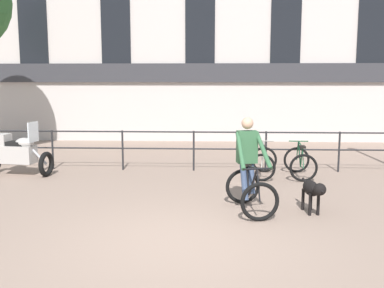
{
  "coord_description": "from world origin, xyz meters",
  "views": [
    {
      "loc": [
        0.49,
        -6.36,
        2.41
      ],
      "look_at": [
        0.06,
        2.86,
        1.05
      ],
      "focal_mm": 42.0,
      "sensor_mm": 36.0,
      "label": 1
    }
  ],
  "objects_px": {
    "cyclist_with_bike": "(249,169)",
    "parked_bicycle_mid_left": "(300,163)",
    "parked_motorcycle": "(18,153)",
    "dog": "(313,190)",
    "parked_bicycle_near_lamp": "(263,162)"
  },
  "relations": [
    {
      "from": "parked_bicycle_mid_left",
      "to": "dog",
      "type": "bearing_deg",
      "value": 85.06
    },
    {
      "from": "parked_motorcycle",
      "to": "cyclist_with_bike",
      "type": "bearing_deg",
      "value": -107.08
    },
    {
      "from": "cyclist_with_bike",
      "to": "parked_bicycle_mid_left",
      "type": "bearing_deg",
      "value": 51.22
    },
    {
      "from": "cyclist_with_bike",
      "to": "parked_bicycle_near_lamp",
      "type": "bearing_deg",
      "value": 67.33
    },
    {
      "from": "dog",
      "to": "parked_bicycle_mid_left",
      "type": "height_order",
      "value": "parked_bicycle_mid_left"
    },
    {
      "from": "cyclist_with_bike",
      "to": "dog",
      "type": "distance_m",
      "value": 1.18
    },
    {
      "from": "cyclist_with_bike",
      "to": "parked_motorcycle",
      "type": "distance_m",
      "value": 6.15
    },
    {
      "from": "parked_motorcycle",
      "to": "parked_bicycle_near_lamp",
      "type": "bearing_deg",
      "value": -79.72
    },
    {
      "from": "cyclist_with_bike",
      "to": "parked_bicycle_mid_left",
      "type": "relative_size",
      "value": 1.51
    },
    {
      "from": "cyclist_with_bike",
      "to": "parked_bicycle_mid_left",
      "type": "distance_m",
      "value": 3.22
    },
    {
      "from": "parked_bicycle_mid_left",
      "to": "cyclist_with_bike",
      "type": "bearing_deg",
      "value": 64.21
    },
    {
      "from": "parked_bicycle_near_lamp",
      "to": "parked_bicycle_mid_left",
      "type": "relative_size",
      "value": 1.07
    },
    {
      "from": "cyclist_with_bike",
      "to": "parked_bicycle_mid_left",
      "type": "height_order",
      "value": "cyclist_with_bike"
    },
    {
      "from": "parked_bicycle_near_lamp",
      "to": "dog",
      "type": "bearing_deg",
      "value": 109.8
    },
    {
      "from": "cyclist_with_bike",
      "to": "parked_motorcycle",
      "type": "xyz_separation_m",
      "value": [
        -5.51,
        2.72,
        -0.2
      ]
    }
  ]
}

